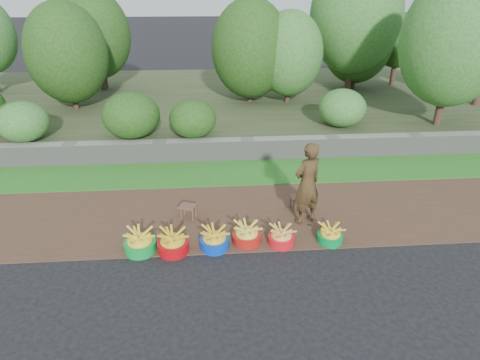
{
  "coord_description": "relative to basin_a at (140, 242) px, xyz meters",
  "views": [
    {
      "loc": [
        -0.92,
        -5.54,
        4.07
      ],
      "look_at": [
        -0.4,
        1.3,
        0.75
      ],
      "focal_mm": 30.0,
      "sensor_mm": 36.0,
      "label": 1
    }
  ],
  "objects": [
    {
      "name": "stool_right",
      "position": [
        2.95,
        1.21,
        0.06
      ],
      "size": [
        0.34,
        0.29,
        0.27
      ],
      "rotation": [
        0.0,
        0.0,
        0.18
      ],
      "color": "brown",
      "rests_on": "dirt_shoulder"
    },
    {
      "name": "basin_d",
      "position": [
        1.82,
        0.11,
        -0.01
      ],
      "size": [
        0.5,
        0.5,
        0.38
      ],
      "color": "#B11912",
      "rests_on": "ground"
    },
    {
      "name": "grass_verge",
      "position": [
        2.18,
        3.05,
        -0.16
      ],
      "size": [
        80.0,
        1.5,
        0.04
      ],
      "primitive_type": "cube",
      "color": "#2D7623",
      "rests_on": "ground"
    },
    {
      "name": "basin_b",
      "position": [
        0.56,
        -0.05,
        -0.0
      ],
      "size": [
        0.53,
        0.53,
        0.4
      ],
      "color": "#B6080F",
      "rests_on": "ground"
    },
    {
      "name": "vendor_woman",
      "position": [
        2.99,
        0.72,
        0.64
      ],
      "size": [
        0.69,
        0.6,
        1.59
      ],
      "primitive_type": "imported",
      "rotation": [
        0.0,
        0.0,
        3.62
      ],
      "color": "black",
      "rests_on": "dirt_shoulder"
    },
    {
      "name": "vegetation",
      "position": [
        2.36,
        7.81,
        2.29
      ],
      "size": [
        33.76,
        8.21,
        4.65
      ],
      "color": "#3E2921",
      "rests_on": "earth_bank"
    },
    {
      "name": "earth_bank",
      "position": [
        2.18,
        8.8,
        0.07
      ],
      "size": [
        80.0,
        10.0,
        0.5
      ],
      "primitive_type": "cube",
      "color": "#3D4829",
      "rests_on": "ground"
    },
    {
      "name": "dirt_shoulder",
      "position": [
        2.18,
        1.05,
        -0.17
      ],
      "size": [
        80.0,
        2.5,
        0.02
      ],
      "primitive_type": "cube",
      "color": "#4D3325",
      "rests_on": "ground"
    },
    {
      "name": "basin_f",
      "position": [
        3.29,
        0.02,
        -0.03
      ],
      "size": [
        0.45,
        0.45,
        0.33
      ],
      "color": "#00863A",
      "rests_on": "ground"
    },
    {
      "name": "basin_c",
      "position": [
        1.26,
        0.0,
        -0.01
      ],
      "size": [
        0.51,
        0.51,
        0.38
      ],
      "color": "#0438CB",
      "rests_on": "ground"
    },
    {
      "name": "basin_e",
      "position": [
        2.42,
        0.02,
        -0.03
      ],
      "size": [
        0.46,
        0.46,
        0.34
      ],
      "color": "red",
      "rests_on": "ground"
    },
    {
      "name": "retaining_wall",
      "position": [
        2.18,
        3.9,
        0.09
      ],
      "size": [
        80.0,
        0.35,
        0.55
      ],
      "primitive_type": "cube",
      "color": "gray",
      "rests_on": "ground"
    },
    {
      "name": "stool_left",
      "position": [
        0.77,
        1.0,
        0.06
      ],
      "size": [
        0.37,
        0.33,
        0.27
      ],
      "rotation": [
        0.0,
        0.0,
        -0.35
      ],
      "color": "brown",
      "rests_on": "dirt_shoulder"
    },
    {
      "name": "basin_a",
      "position": [
        0.0,
        0.0,
        0.0
      ],
      "size": [
        0.54,
        0.54,
        0.4
      ],
      "color": "#0B9335",
      "rests_on": "ground"
    },
    {
      "name": "ground_plane",
      "position": [
        2.18,
        -0.2,
        -0.18
      ],
      "size": [
        120.0,
        120.0,
        0.0
      ],
      "primitive_type": "plane",
      "color": "black",
      "rests_on": "ground"
    }
  ]
}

